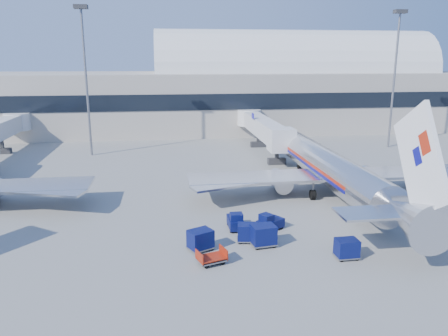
{
  "coord_description": "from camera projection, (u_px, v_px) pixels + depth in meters",
  "views": [
    {
      "loc": [
        -8.15,
        -39.99,
        14.84
      ],
      "look_at": [
        -1.99,
        6.0,
        3.23
      ],
      "focal_mm": 35.0,
      "sensor_mm": 36.0,
      "label": 1
    }
  ],
  "objects": [
    {
      "name": "cart_open_red",
      "position": [
        212.0,
        259.0,
        32.49
      ],
      "size": [
        2.43,
        2.05,
        0.56
      ],
      "rotation": [
        0.0,
        0.0,
        0.33
      ],
      "color": "slate",
      "rests_on": "ground"
    },
    {
      "name": "cart_train_c",
      "position": [
        200.0,
        240.0,
        34.68
      ],
      "size": [
        2.36,
        2.16,
        1.68
      ],
      "rotation": [
        0.0,
        0.0,
        0.46
      ],
      "color": "#090F45",
      "rests_on": "ground"
    },
    {
      "name": "mast_west",
      "position": [
        85.0,
        59.0,
        65.78
      ],
      "size": [
        2.0,
        1.2,
        22.6
      ],
      "color": "slate",
      "rests_on": "ground"
    },
    {
      "name": "tug_right",
      "position": [
        417.0,
        219.0,
        39.65
      ],
      "size": [
        2.52,
        1.81,
        1.48
      ],
      "rotation": [
        0.0,
        0.0,
        -0.33
      ],
      "color": "#090F45",
      "rests_on": "ground"
    },
    {
      "name": "jetbridge_near",
      "position": [
        261.0,
        126.0,
        72.75
      ],
      "size": [
        4.4,
        27.5,
        6.25
      ],
      "color": "silver",
      "rests_on": "ground"
    },
    {
      "name": "barrier_near",
      "position": [
        412.0,
        196.0,
        47.23
      ],
      "size": [
        3.0,
        0.55,
        0.9
      ],
      "primitive_type": "cube",
      "color": "#9E9E96",
      "rests_on": "ground"
    },
    {
      "name": "ramp_worker",
      "position": [
        447.0,
        229.0,
        36.94
      ],
      "size": [
        0.47,
        0.66,
        1.7
      ],
      "primitive_type": "imported",
      "rotation": [
        0.0,
        0.0,
        1.69
      ],
      "color": "#EDFF1A",
      "rests_on": "ground"
    },
    {
      "name": "airliner_main",
      "position": [
        334.0,
        170.0,
        48.01
      ],
      "size": [
        32.0,
        37.26,
        12.07
      ],
      "color": "silver",
      "rests_on": "ground"
    },
    {
      "name": "barrier_mid",
      "position": [
        440.0,
        195.0,
        47.66
      ],
      "size": [
        3.0,
        0.55,
        0.9
      ],
      "primitive_type": "cube",
      "color": "#9E9E96",
      "rests_on": "ground"
    },
    {
      "name": "ground",
      "position": [
        252.0,
        214.0,
        43.1
      ],
      "size": [
        260.0,
        260.0,
        0.0
      ],
      "primitive_type": "plane",
      "color": "gray",
      "rests_on": "ground"
    },
    {
      "name": "cart_train_a",
      "position": [
        263.0,
        235.0,
        35.45
      ],
      "size": [
        2.21,
        1.81,
        1.77
      ],
      "rotation": [
        0.0,
        0.0,
        0.14
      ],
      "color": "#090F45",
      "rests_on": "ground"
    },
    {
      "name": "cart_train_b",
      "position": [
        248.0,
        232.0,
        36.29
      ],
      "size": [
        1.94,
        1.6,
        1.54
      ],
      "rotation": [
        0.0,
        0.0,
        -0.16
      ],
      "color": "#090F45",
      "rests_on": "ground"
    },
    {
      "name": "cart_solo_near",
      "position": [
        347.0,
        248.0,
        33.26
      ],
      "size": [
        1.78,
        1.38,
        1.54
      ],
      "rotation": [
        0.0,
        0.0,
        0.03
      ],
      "color": "#090F45",
      "rests_on": "ground"
    },
    {
      "name": "terminal",
      "position": [
        139.0,
        94.0,
        93.33
      ],
      "size": [
        170.0,
        28.15,
        21.0
      ],
      "color": "#B2AA9E",
      "rests_on": "ground"
    },
    {
      "name": "tug_left",
      "position": [
        235.0,
        221.0,
        39.03
      ],
      "size": [
        1.26,
        2.51,
        1.64
      ],
      "rotation": [
        0.0,
        0.0,
        1.57
      ],
      "color": "#090F45",
      "rests_on": "ground"
    },
    {
      "name": "tug_lead",
      "position": [
        270.0,
        222.0,
        38.76
      ],
      "size": [
        2.73,
        2.35,
        1.6
      ],
      "rotation": [
        0.0,
        0.0,
        0.56
      ],
      "color": "#090F45",
      "rests_on": "ground"
    },
    {
      "name": "cart_solo_far",
      "position": [
        438.0,
        214.0,
        40.39
      ],
      "size": [
        1.89,
        1.46,
        1.63
      ],
      "rotation": [
        0.0,
        0.0,
        -0.03
      ],
      "color": "#090F45",
      "rests_on": "ground"
    },
    {
      "name": "mast_east",
      "position": [
        396.0,
        59.0,
        72.22
      ],
      "size": [
        2.0,
        1.2,
        22.6
      ],
      "color": "slate",
      "rests_on": "ground"
    }
  ]
}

